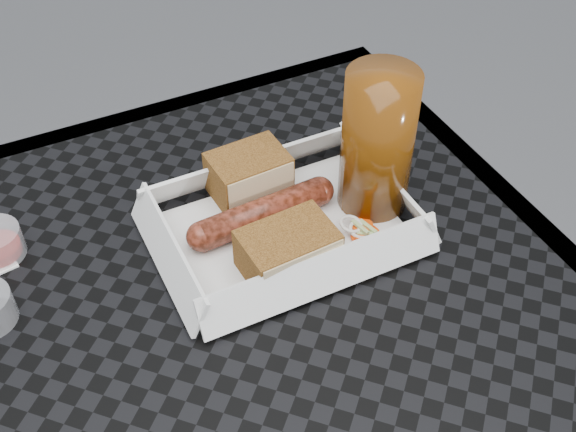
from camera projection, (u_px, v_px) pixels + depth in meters
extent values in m
cube|color=black|center=(187.00, 406.00, 0.58)|extent=(0.80, 0.80, 0.01)
cube|color=black|center=(70.00, 144.00, 0.83)|extent=(0.80, 0.03, 0.03)
cube|color=black|center=(558.00, 256.00, 0.71)|extent=(0.03, 0.80, 0.03)
cylinder|color=black|center=(335.00, 273.00, 1.18)|extent=(0.03, 0.03, 0.73)
cube|color=white|center=(284.00, 230.00, 0.71)|extent=(0.22, 0.15, 0.00)
cylinder|color=maroon|center=(262.00, 213.00, 0.70)|extent=(0.13, 0.04, 0.03)
sphere|color=maroon|center=(319.00, 191.00, 0.73)|extent=(0.03, 0.03, 0.03)
sphere|color=maroon|center=(202.00, 237.00, 0.68)|extent=(0.03, 0.03, 0.03)
cube|color=brown|center=(249.00, 175.00, 0.73)|extent=(0.08, 0.06, 0.05)
cube|color=brown|center=(288.00, 250.00, 0.66)|extent=(0.09, 0.06, 0.04)
cylinder|color=#F4490A|center=(349.00, 231.00, 0.70)|extent=(0.02, 0.02, 0.00)
torus|color=white|center=(360.00, 232.00, 0.70)|extent=(0.02, 0.02, 0.00)
cube|color=#B2D17F|center=(358.00, 226.00, 0.71)|extent=(0.02, 0.02, 0.00)
cylinder|color=#562A07|center=(377.00, 144.00, 0.69)|extent=(0.07, 0.07, 0.15)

